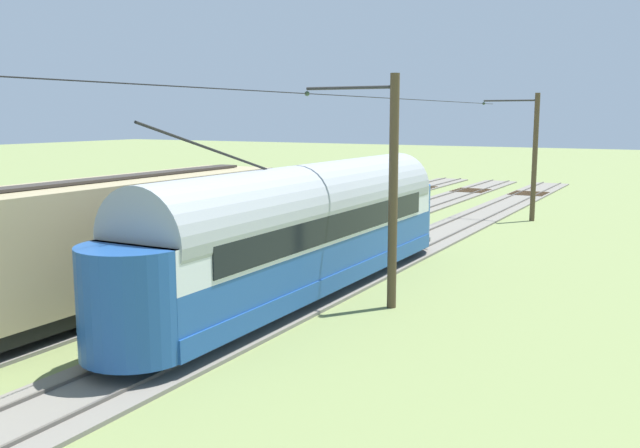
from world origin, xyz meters
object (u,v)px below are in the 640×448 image
Objects in this scene: catenary_pole_foreground at (533,154)px; vintage_streetcar at (307,227)px; catenary_pole_mid_near at (390,187)px; coach_adjacent at (104,241)px.

vintage_streetcar is at bearing 81.92° from catenary_pole_foreground.
catenary_pole_foreground is 1.00× the size of catenary_pole_mid_near.
catenary_pole_foreground is at bearing -106.41° from coach_adjacent.
catenary_pole_mid_near is at bearing -148.27° from coach_adjacent.
vintage_streetcar is 20.48m from catenary_pole_foreground.
vintage_streetcar is at bearing -134.45° from coach_adjacent.
catenary_pole_foreground is (-2.87, -20.23, 1.45)m from vintage_streetcar.
coach_adjacent is 8.70m from catenary_pole_mid_near.
catenary_pole_foreground reaches higher than vintage_streetcar.
coach_adjacent is 25.81m from catenary_pole_foreground.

